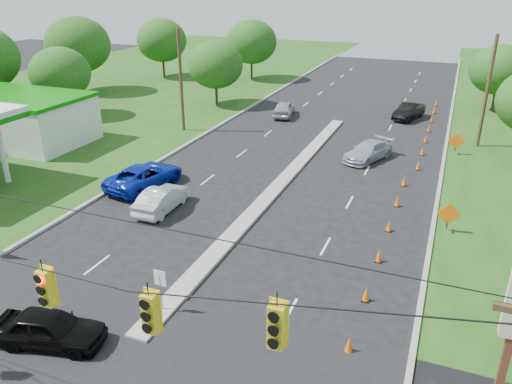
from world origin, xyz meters
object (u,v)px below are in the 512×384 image
at_px(black_sedan, 50,329).
at_px(blue_pickup, 145,176).
at_px(gas_station, 1,117).
at_px(white_sedan, 162,199).

height_order(black_sedan, blue_pickup, blue_pickup).
bearing_deg(blue_pickup, gas_station, -1.47).
relative_size(gas_station, blue_pickup, 3.41).
height_order(gas_station, white_sedan, gas_station).
relative_size(black_sedan, white_sedan, 0.95).
distance_m(gas_station, black_sedan, 27.22).
bearing_deg(black_sedan, gas_station, 36.75).
bearing_deg(white_sedan, blue_pickup, -42.94).
bearing_deg(gas_station, white_sedan, -16.91).
bearing_deg(blue_pickup, white_sedan, 147.53).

